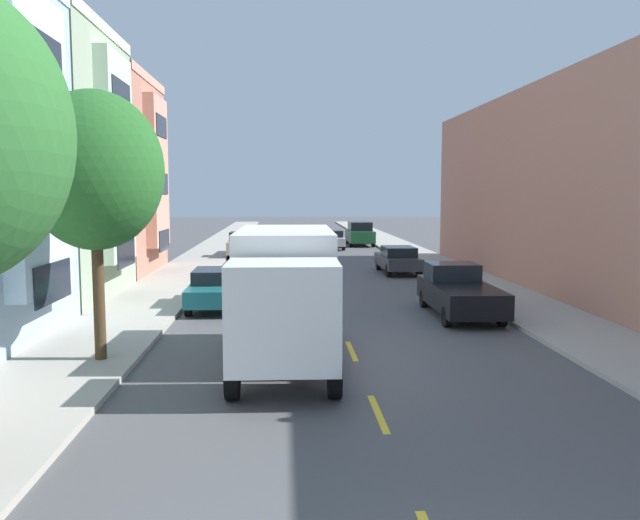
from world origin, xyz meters
The scene contains 13 objects.
ground_plane centered at (0.00, 30.00, 0.00)m, with size 160.00×160.00×0.00m, color #4C4C4F.
sidewalk_left centered at (-7.10, 28.00, 0.07)m, with size 3.20×120.00×0.14m, color #A39E93.
sidewalk_right centered at (7.10, 28.00, 0.07)m, with size 3.20×120.00×0.14m, color #A39E93.
lane_centerline_dashes centered at (0.00, 24.50, 0.00)m, with size 0.14×47.20×0.01m.
townhouse_fourth_terracotta centered at (-14.74, 29.38, 4.95)m, with size 12.91×8.09×10.31m.
street_tree_second centered at (-6.40, 10.99, 4.79)m, with size 3.34×3.34×6.61m.
delivery_box_truck centered at (-1.80, 10.84, 1.88)m, with size 2.49×7.07×3.33m.
parked_suv_forest centered at (4.33, 47.13, 0.99)m, with size 1.97×4.81×1.93m.
parked_sedan_teal centered at (-4.38, 18.90, 0.75)m, with size 1.86×4.53×1.43m.
parked_sedan_charcoal centered at (4.24, 28.89, 0.75)m, with size 1.91×4.54×1.43m.
parked_pickup_black centered at (4.28, 16.95, 0.83)m, with size 2.06×5.32×1.73m.
parked_pickup_champagne centered at (-4.43, 38.24, 0.83)m, with size 2.10×5.34×1.73m.
moving_silver_sedan centered at (1.80, 44.14, 0.75)m, with size 1.80×4.50×1.43m.
Camera 1 is at (-1.81, -5.15, 4.27)m, focal length 36.41 mm.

